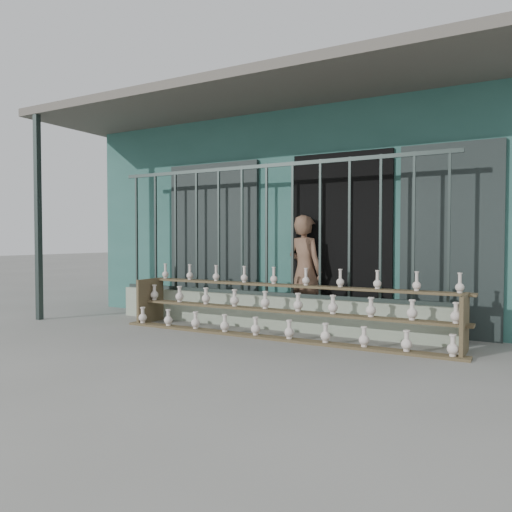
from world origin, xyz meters
The scene contains 6 objects.
ground centered at (0.00, 0.00, 0.00)m, with size 60.00×60.00×0.00m, color slate.
workshop_building centered at (0.00, 4.23, 1.62)m, with size 7.40×6.60×3.21m.
parapet_wall centered at (0.00, 1.30, 0.23)m, with size 5.00×0.20×0.45m, color #9AA890.
security_fence centered at (0.00, 1.30, 1.35)m, with size 5.00×0.04×1.80m.
shelf_rack centered at (0.42, 0.89, 0.36)m, with size 4.50×0.68×0.85m.
elderly_woman centered at (0.42, 1.65, 0.78)m, with size 0.57×0.37×1.55m, color brown.
Camera 1 is at (3.19, -4.73, 1.23)m, focal length 35.00 mm.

